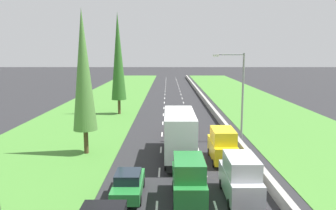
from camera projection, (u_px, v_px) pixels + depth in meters
The scene contains 14 objects.
ground_plane at pixel (172, 100), 64.06m from camera, with size 300.00×300.00×0.00m, color #28282B.
grass_verge_left at pixel (106, 100), 64.00m from camera, with size 14.00×140.00×0.04m, color #478433.
grass_verge_right at pixel (247, 100), 64.13m from camera, with size 14.00×140.00×0.04m, color #478433.
median_barrier at pixel (202, 98), 64.02m from camera, with size 0.44×120.00×0.85m, color #9E9B93.
lane_markings at pixel (172, 100), 64.06m from camera, with size 3.64×116.00×0.01m.
green_van_centre_lane at pixel (187, 180), 20.33m from camera, with size 1.96×4.90×2.82m.
silver_van_right_lane at pixel (239, 177), 20.69m from camera, with size 1.96×4.90×2.82m.
white_box_truck_centre_lane at pixel (178, 134), 28.61m from camera, with size 2.46×9.40×4.18m.
green_sedan_left_lane at pixel (127, 184), 21.18m from camera, with size 1.82×4.50×1.64m.
red_sedan_centre_lane at pixel (178, 127), 37.31m from camera, with size 1.82×4.50×1.64m.
yellow_van_right_lane at pixel (221, 145), 27.92m from camera, with size 1.96×4.90×2.82m.
poplar_tree_second at pixel (82, 71), 29.12m from camera, with size 2.12×2.12×12.86m.
poplar_tree_third at pixel (116, 57), 48.44m from camera, with size 2.17×2.17×14.82m.
street_light_mast at pixel (238, 91), 33.66m from camera, with size 3.20×0.28×9.00m.
Camera 1 is at (-1.08, -3.42, 9.03)m, focal length 35.80 mm.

